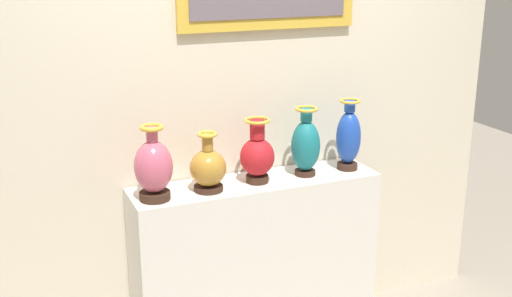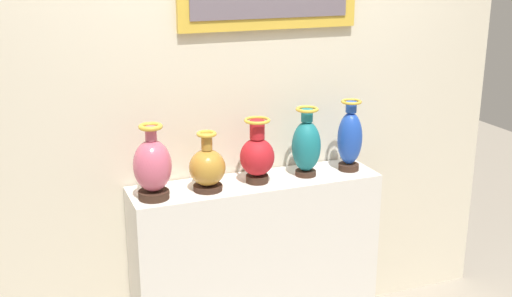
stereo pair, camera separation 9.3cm
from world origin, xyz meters
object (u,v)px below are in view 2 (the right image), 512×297
vase_rose (152,166)px  vase_teal (306,145)px  vase_ochre (207,167)px  vase_sapphire (350,138)px  vase_crimson (258,155)px

vase_rose → vase_teal: size_ratio=1.00×
vase_ochre → vase_rose: bearing=-177.1°
vase_teal → vase_sapphire: size_ratio=0.95×
vase_rose → vase_sapphire: 1.12m
vase_rose → vase_ochre: size_ratio=1.23×
vase_ochre → vase_sapphire: (0.83, 0.02, 0.06)m
vase_crimson → vase_teal: vase_teal is taller
vase_rose → vase_sapphire: bearing=1.7°
vase_crimson → vase_ochre: bearing=-176.1°
vase_sapphire → vase_ochre: bearing=-178.7°
vase_rose → vase_ochre: bearing=2.9°
vase_crimson → vase_sapphire: bearing=-0.0°
vase_ochre → vase_crimson: 0.28m
vase_rose → vase_crimson: vase_rose is taller
vase_ochre → vase_teal: 0.57m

